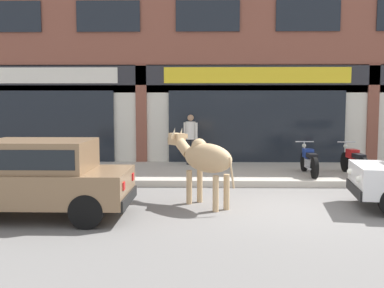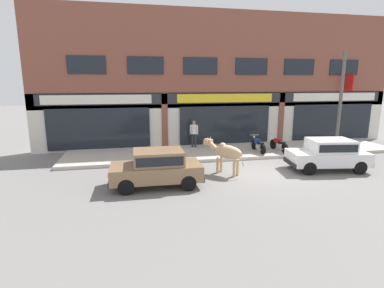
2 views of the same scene
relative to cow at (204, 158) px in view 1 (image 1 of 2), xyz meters
name	(u,v)px [view 1 (image 1 of 2)]	position (x,y,z in m)	size (l,w,h in m)	color
ground_plane	(291,208)	(1.77, -0.18, -1.01)	(90.00, 90.00, 0.00)	slate
sidewalk	(263,173)	(1.77, 3.88, -0.92)	(19.00, 3.72, 0.17)	#B7AFA3
shop_building	(256,50)	(1.78, 6.00, 2.91)	(23.00, 1.40, 8.28)	brown
cow	(204,158)	(0.00, 0.00, 0.00)	(1.53, 1.80, 1.61)	tan
car_1	(37,175)	(-3.13, -1.01, -0.19)	(3.63, 1.65, 1.46)	black
motorcycle_0	(309,161)	(2.91, 3.07, -0.45)	(0.52, 1.81, 0.88)	black
motorcycle_1	(354,161)	(4.12, 3.00, -0.45)	(0.52, 1.81, 0.88)	black
pedestrian	(191,134)	(-0.40, 4.97, 0.15)	(0.45, 0.32, 1.60)	#2D2D33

